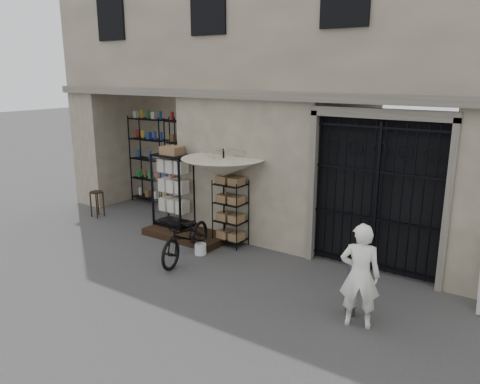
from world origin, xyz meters
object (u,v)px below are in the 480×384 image
Objects in this scene: wire_rack at (231,214)px; white_bucket at (201,249)px; display_cabinet at (173,194)px; steel_bollard at (351,290)px; wooden_stool at (97,203)px; bicycle at (187,259)px; shopkeeper at (356,325)px; market_umbrella at (223,162)px.

wire_rack reaches higher than white_bucket.
white_bucket is at bearing -3.90° from display_cabinet.
display_cabinet is 5.23m from steel_bollard.
steel_bollard reaches higher than wooden_stool.
steel_bollard is at bearing -29.41° from wire_rack.
display_cabinet is 1.01× the size of bicycle.
display_cabinet is 7.69× the size of white_bucket.
wire_rack is 3.97m from shopkeeper.
market_umbrella reaches higher than steel_bollard.
display_cabinet is 2.02m from bicycle.
wire_rack is at bearing 4.04° from wooden_stool.
bicycle reaches higher than shopkeeper.
market_umbrella reaches higher than wire_rack.
white_bucket is 3.83m from shopkeeper.
market_umbrella is at bearing 3.67° from wooden_stool.
wooden_stool is 0.79× the size of steel_bollard.
wooden_stool is at bearing -176.33° from market_umbrella.
bicycle reaches higher than steel_bollard.
shopkeeper is at bearing -31.19° from wire_rack.
steel_bollard is at bearing -16.53° from bicycle.
wire_rack is at bearing 24.94° from display_cabinet.
bicycle is at bearing -12.69° from wooden_stool.
white_bucket is at bearing -7.51° from wooden_stool.
shopkeeper is (5.20, -1.65, -0.92)m from display_cabinet.
white_bucket reaches higher than shopkeeper.
steel_bollard is (7.45, -1.15, 0.07)m from wooden_stool.
white_bucket is (1.46, -0.80, -0.80)m from display_cabinet.
bicycle is at bearing -25.46° from shopkeeper.
market_umbrella is 4.43m from shopkeeper.
wire_rack is 4.13m from wooden_stool.
market_umbrella is at bearing 23.59° from display_cabinet.
wooden_stool reaches higher than shopkeeper.
shopkeeper is at bearing -10.16° from wooden_stool.
shopkeeper is at bearing -48.17° from steel_bollard.
bicycle is 3.95m from wooden_stool.
white_bucket is (-0.20, -0.80, -0.60)m from wire_rack.
white_bucket is at bearing -93.42° from market_umbrella.
market_umbrella reaches higher than bicycle.
market_umbrella is 4.23m from wooden_stool.
market_umbrella is at bearing 86.58° from white_bucket.
steel_bollard is (3.49, -1.41, -1.41)m from market_umbrella.
display_cabinet is 2.70× the size of wooden_stool.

